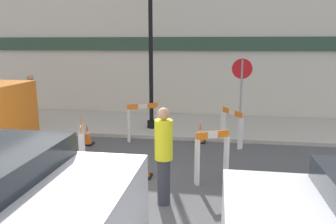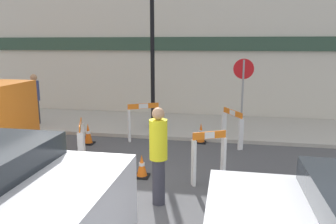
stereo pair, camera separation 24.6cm
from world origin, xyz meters
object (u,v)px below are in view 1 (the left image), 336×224
Objects in this scene: streetlamp_post at (150,8)px; person_worker at (164,153)px; stop_sign at (241,84)px; person_pedestrian at (32,97)px.

person_worker is (1.21, -4.86, -2.92)m from streetlamp_post.
streetlamp_post is at bearing -3.40° from stop_sign.
stop_sign is 6.88m from person_pedestrian.
person_worker is at bearing 72.00° from stop_sign.
stop_sign is 4.96m from person_worker.
person_worker is at bearing -75.99° from streetlamp_post.
person_pedestrian is (-4.05, -0.18, -2.83)m from streetlamp_post.
stop_sign is (2.80, -0.21, -2.25)m from streetlamp_post.
streetlamp_post reaches higher than person_pedestrian.
streetlamp_post is 3.38× the size of person_worker.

